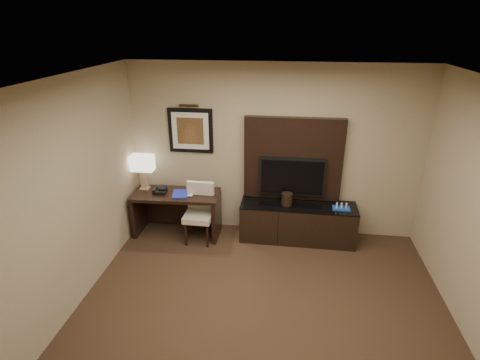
% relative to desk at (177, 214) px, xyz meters
% --- Properties ---
extents(floor, '(4.50, 5.00, 0.01)m').
position_rel_desk_xyz_m(floor, '(1.50, -2.13, -0.37)').
color(floor, '#362418').
rests_on(floor, ground).
extents(ceiling, '(4.50, 5.00, 0.01)m').
position_rel_desk_xyz_m(ceiling, '(1.50, -2.13, 2.34)').
color(ceiling, silver).
rests_on(ceiling, wall_back).
extents(wall_back, '(4.50, 0.01, 2.70)m').
position_rel_desk_xyz_m(wall_back, '(1.50, 0.37, 0.99)').
color(wall_back, tan).
rests_on(wall_back, floor).
extents(wall_left, '(0.01, 5.00, 2.70)m').
position_rel_desk_xyz_m(wall_left, '(-0.75, -2.13, 0.99)').
color(wall_left, tan).
rests_on(wall_left, floor).
extents(desk, '(1.38, 0.64, 0.73)m').
position_rel_desk_xyz_m(desk, '(0.00, 0.00, 0.00)').
color(desk, black).
rests_on(desk, floor).
extents(credenza, '(1.78, 0.51, 0.61)m').
position_rel_desk_xyz_m(credenza, '(1.92, 0.07, -0.06)').
color(credenza, black).
rests_on(credenza, floor).
extents(tv_wall_panel, '(1.50, 0.12, 1.30)m').
position_rel_desk_xyz_m(tv_wall_panel, '(1.80, 0.31, 0.91)').
color(tv_wall_panel, black).
rests_on(tv_wall_panel, wall_back).
extents(tv, '(1.00, 0.08, 0.60)m').
position_rel_desk_xyz_m(tv, '(1.80, 0.21, 0.66)').
color(tv, black).
rests_on(tv, tv_wall_panel).
extents(artwork, '(0.70, 0.04, 0.70)m').
position_rel_desk_xyz_m(artwork, '(0.20, 0.35, 1.29)').
color(artwork, black).
rests_on(artwork, wall_back).
extents(picture_light, '(0.04, 0.04, 0.30)m').
position_rel_desk_xyz_m(picture_light, '(0.20, 0.31, 1.69)').
color(picture_light, '#412F14').
rests_on(picture_light, wall_back).
extents(desk_chair, '(0.43, 0.50, 0.89)m').
position_rel_desk_xyz_m(desk_chair, '(0.40, -0.17, 0.08)').
color(desk_chair, beige).
rests_on(desk_chair, floor).
extents(table_lamp, '(0.42, 0.31, 0.61)m').
position_rel_desk_xyz_m(table_lamp, '(-0.54, 0.11, 0.67)').
color(table_lamp, tan).
rests_on(table_lamp, desk).
extents(desk_phone, '(0.21, 0.19, 0.10)m').
position_rel_desk_xyz_m(desk_phone, '(-0.24, -0.02, 0.41)').
color(desk_phone, black).
rests_on(desk_phone, desk).
extents(blue_folder, '(0.29, 0.35, 0.02)m').
position_rel_desk_xyz_m(blue_folder, '(0.09, -0.03, 0.37)').
color(blue_folder, '#1B2BB0').
rests_on(blue_folder, desk).
extents(book, '(0.15, 0.02, 0.20)m').
position_rel_desk_xyz_m(book, '(0.14, -0.00, 0.46)').
color(book, gray).
rests_on(book, desk).
extents(water_bottle, '(0.06, 0.06, 0.17)m').
position_rel_desk_xyz_m(water_bottle, '(0.35, 0.09, 0.45)').
color(water_bottle, silver).
rests_on(water_bottle, desk).
extents(ice_bucket, '(0.21, 0.21, 0.19)m').
position_rel_desk_xyz_m(ice_bucket, '(1.74, 0.06, 0.34)').
color(ice_bucket, black).
rests_on(ice_bucket, credenza).
extents(minibar_tray, '(0.27, 0.17, 0.09)m').
position_rel_desk_xyz_m(minibar_tray, '(2.56, 0.02, 0.30)').
color(minibar_tray, '#1B4DB3').
rests_on(minibar_tray, credenza).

